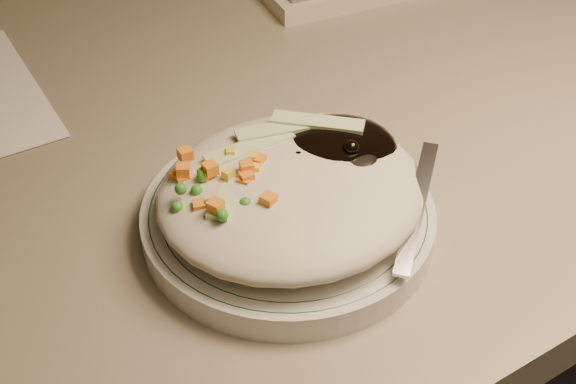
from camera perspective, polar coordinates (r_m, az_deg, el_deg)
desk at (r=0.85m, az=-2.59°, el=-4.55°), size 1.40×0.70×0.74m
plate at (r=0.58m, az=0.00°, el=-1.96°), size 0.21×0.21×0.02m
plate_rim at (r=0.57m, az=0.00°, el=-1.22°), size 0.20×0.20×0.00m
meal at (r=0.56m, az=0.41°, el=0.54°), size 0.20×0.19×0.05m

